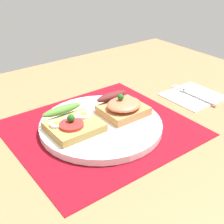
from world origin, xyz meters
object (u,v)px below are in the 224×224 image
sandwich_salmon (123,107)px  fork (192,94)px  plate (101,125)px  napkin (193,96)px  sandwich_egg_tomato (72,123)px

sandwich_salmon → fork: (22.44, -1.26, -2.83)cm
plate → napkin: bearing=-2.7°
sandwich_salmon → fork: bearing=-3.2°
sandwich_salmon → fork: sandwich_salmon is taller
plate → sandwich_salmon: (6.02, 0.07, 2.55)cm
plate → napkin: plate is taller
sandwich_egg_tomato → fork: 34.88cm
fork → sandwich_egg_tomato: bearing=175.5°
sandwich_egg_tomato → plate: bearing=-13.9°
sandwich_egg_tomato → napkin: (34.90, -2.90, -2.77)cm
plate → fork: plate is taller
plate → sandwich_egg_tomato: (-6.23, 1.54, 2.03)cm
sandwich_salmon → plate: bearing=-179.3°
napkin → fork: 0.53cm
plate → fork: 28.49cm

